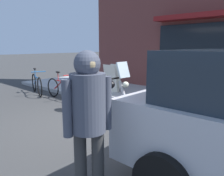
{
  "coord_description": "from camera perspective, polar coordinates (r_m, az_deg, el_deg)",
  "views": [
    {
      "loc": [
        3.84,
        -3.18,
        1.75
      ],
      "look_at": [
        0.11,
        0.79,
        0.7
      ],
      "focal_mm": 35.75,
      "sensor_mm": 36.0,
      "label": 1
    }
  ],
  "objects": [
    {
      "name": "ground_plane",
      "position": [
        5.28,
        -6.82,
        -8.5
      ],
      "size": [
        80.0,
        80.0,
        0.0
      ],
      "primitive_type": "plane",
      "color": "#373737"
    },
    {
      "name": "pedestrian_walking",
      "position": [
        2.41,
        -6.12,
        -5.66
      ],
      "size": [
        0.48,
        0.54,
        1.7
      ],
      "color": "#353535",
      "rests_on": "ground_plane"
    },
    {
      "name": "parked_bicycle",
      "position": [
        7.45,
        -12.75,
        -0.11
      ],
      "size": [
        1.68,
        0.48,
        0.91
      ],
      "color": "black",
      "rests_on": "ground_plane"
    },
    {
      "name": "sandwich_board_sign",
      "position": [
        7.91,
        0.15,
        2.57
      ],
      "size": [
        0.55,
        0.42,
        0.96
      ],
      "color": "silver",
      "rests_on": "sidewalk_curb"
    },
    {
      "name": "touring_motorcycle",
      "position": [
        5.68,
        -3.55,
        -0.8
      ],
      "size": [
        2.19,
        0.7,
        1.39
      ],
      "color": "black",
      "rests_on": "ground_plane"
    },
    {
      "name": "second_bicycle_by_cafe",
      "position": [
        8.5,
        -18.72,
        1.03
      ],
      "size": [
        1.67,
        0.67,
        0.93
      ],
      "color": "black",
      "rests_on": "ground_plane"
    }
  ]
}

